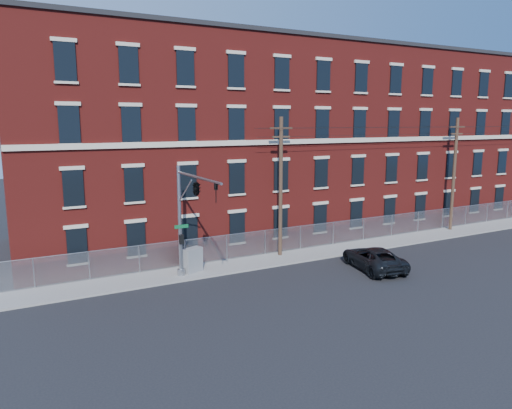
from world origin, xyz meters
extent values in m
plane|color=black|center=(0.00, 0.00, 0.00)|extent=(140.00, 140.00, 0.00)
cube|color=gray|center=(12.00, 5.00, 0.06)|extent=(65.00, 3.00, 0.12)
cube|color=maroon|center=(12.00, 14.00, 8.00)|extent=(55.00, 14.00, 16.00)
cube|color=black|center=(12.00, 14.00, 16.15)|extent=(55.30, 14.30, 0.30)
cube|color=beige|center=(12.00, 6.92, 8.30)|extent=(55.00, 0.18, 0.35)
cube|color=black|center=(-11.83, 6.94, 2.20)|extent=(1.20, 0.10, 2.20)
cube|color=black|center=(-11.83, 6.94, 5.80)|extent=(1.20, 0.10, 2.20)
cube|color=black|center=(-11.83, 6.94, 9.60)|extent=(1.20, 0.10, 2.20)
cube|color=black|center=(-11.83, 6.94, 13.20)|extent=(1.20, 0.10, 2.20)
cube|color=black|center=(-8.17, 6.94, 2.20)|extent=(1.20, 0.10, 2.20)
cube|color=black|center=(-8.17, 6.94, 5.80)|extent=(1.20, 0.10, 2.20)
cube|color=black|center=(-8.17, 6.94, 9.60)|extent=(1.20, 0.10, 2.20)
cube|color=black|center=(-8.17, 6.94, 13.20)|extent=(1.20, 0.10, 2.20)
cube|color=black|center=(-4.50, 6.94, 2.20)|extent=(1.20, 0.10, 2.20)
cube|color=black|center=(-4.50, 6.94, 5.80)|extent=(1.20, 0.10, 2.20)
cube|color=black|center=(-4.50, 6.94, 9.60)|extent=(1.20, 0.10, 2.20)
cube|color=black|center=(-4.50, 6.94, 13.20)|extent=(1.20, 0.10, 2.20)
cube|color=black|center=(-0.83, 6.94, 2.20)|extent=(1.20, 0.10, 2.20)
cube|color=black|center=(-0.83, 6.94, 5.80)|extent=(1.20, 0.10, 2.20)
cube|color=black|center=(-0.83, 6.94, 9.60)|extent=(1.20, 0.10, 2.20)
cube|color=black|center=(-0.83, 6.94, 13.20)|extent=(1.20, 0.10, 2.20)
cube|color=black|center=(2.83, 6.94, 2.20)|extent=(1.20, 0.10, 2.20)
cube|color=black|center=(2.83, 6.94, 5.80)|extent=(1.20, 0.10, 2.20)
cube|color=black|center=(2.83, 6.94, 9.60)|extent=(1.20, 0.10, 2.20)
cube|color=black|center=(2.83, 6.94, 13.20)|extent=(1.20, 0.10, 2.20)
cube|color=black|center=(6.50, 6.94, 2.20)|extent=(1.20, 0.10, 2.20)
cube|color=black|center=(6.50, 6.94, 5.80)|extent=(1.20, 0.10, 2.20)
cube|color=black|center=(6.50, 6.94, 9.60)|extent=(1.20, 0.10, 2.20)
cube|color=black|center=(6.50, 6.94, 13.20)|extent=(1.20, 0.10, 2.20)
cube|color=black|center=(10.17, 6.94, 2.20)|extent=(1.20, 0.10, 2.20)
cube|color=black|center=(10.17, 6.94, 5.80)|extent=(1.20, 0.10, 2.20)
cube|color=black|center=(10.17, 6.94, 9.60)|extent=(1.20, 0.10, 2.20)
cube|color=black|center=(10.17, 6.94, 13.20)|extent=(1.20, 0.10, 2.20)
cube|color=black|center=(13.83, 6.94, 2.20)|extent=(1.20, 0.10, 2.20)
cube|color=black|center=(13.83, 6.94, 5.80)|extent=(1.20, 0.10, 2.20)
cube|color=black|center=(13.83, 6.94, 9.60)|extent=(1.20, 0.10, 2.20)
cube|color=black|center=(13.83, 6.94, 13.20)|extent=(1.20, 0.10, 2.20)
cube|color=black|center=(17.50, 6.94, 2.20)|extent=(1.20, 0.10, 2.20)
cube|color=black|center=(17.50, 6.94, 5.80)|extent=(1.20, 0.10, 2.20)
cube|color=black|center=(17.50, 6.94, 9.60)|extent=(1.20, 0.10, 2.20)
cube|color=black|center=(17.50, 6.94, 13.20)|extent=(1.20, 0.10, 2.20)
cube|color=black|center=(21.17, 6.94, 2.20)|extent=(1.20, 0.10, 2.20)
cube|color=black|center=(21.17, 6.94, 5.80)|extent=(1.20, 0.10, 2.20)
cube|color=black|center=(21.17, 6.94, 9.60)|extent=(1.20, 0.10, 2.20)
cube|color=black|center=(21.17, 6.94, 13.20)|extent=(1.20, 0.10, 2.20)
cube|color=black|center=(24.83, 6.94, 2.20)|extent=(1.20, 0.10, 2.20)
cube|color=black|center=(24.83, 6.94, 5.80)|extent=(1.20, 0.10, 2.20)
cube|color=black|center=(24.83, 6.94, 9.60)|extent=(1.20, 0.10, 2.20)
cube|color=black|center=(24.83, 6.94, 13.20)|extent=(1.20, 0.10, 2.20)
cube|color=black|center=(28.50, 6.94, 2.20)|extent=(1.20, 0.10, 2.20)
cube|color=black|center=(28.50, 6.94, 5.80)|extent=(1.20, 0.10, 2.20)
cube|color=black|center=(28.50, 6.94, 9.60)|extent=(1.20, 0.10, 2.20)
cube|color=black|center=(28.50, 6.94, 13.20)|extent=(1.20, 0.10, 2.20)
cube|color=#A5A8AD|center=(12.00, 6.30, 1.02)|extent=(59.00, 0.02, 1.80)
cylinder|color=#9EA0A5|center=(12.00, 6.30, 1.92)|extent=(59.00, 0.04, 0.04)
cylinder|color=#9EA0A5|center=(-14.39, 6.30, 1.02)|extent=(0.06, 0.06, 1.85)
cylinder|color=#9EA0A5|center=(-11.29, 6.30, 1.02)|extent=(0.06, 0.06, 1.85)
cylinder|color=#9EA0A5|center=(-8.18, 6.30, 1.02)|extent=(0.06, 0.06, 1.85)
cylinder|color=#9EA0A5|center=(-5.08, 6.30, 1.02)|extent=(0.06, 0.06, 1.85)
cylinder|color=#9EA0A5|center=(-1.97, 6.30, 1.02)|extent=(0.06, 0.06, 1.85)
cylinder|color=#9EA0A5|center=(1.13, 6.30, 1.02)|extent=(0.06, 0.06, 1.85)
cylinder|color=#9EA0A5|center=(4.24, 6.30, 1.02)|extent=(0.06, 0.06, 1.85)
cylinder|color=#9EA0A5|center=(7.34, 6.30, 1.02)|extent=(0.06, 0.06, 1.85)
cylinder|color=#9EA0A5|center=(10.45, 6.30, 1.02)|extent=(0.06, 0.06, 1.85)
cylinder|color=#9EA0A5|center=(13.55, 6.30, 1.02)|extent=(0.06, 0.06, 1.85)
cylinder|color=#9EA0A5|center=(16.66, 6.30, 1.02)|extent=(0.06, 0.06, 1.85)
cylinder|color=#9EA0A5|center=(19.76, 6.30, 1.02)|extent=(0.06, 0.06, 1.85)
cylinder|color=#9EA0A5|center=(22.87, 6.30, 1.02)|extent=(0.06, 0.06, 1.85)
cylinder|color=#9EA0A5|center=(25.97, 6.30, 1.02)|extent=(0.06, 0.06, 1.85)
cylinder|color=#9EA0A5|center=(29.08, 6.30, 1.02)|extent=(0.06, 0.06, 1.85)
cylinder|color=#9EA0A5|center=(-6.00, 4.50, 3.62)|extent=(0.22, 0.22, 7.00)
cylinder|color=#9EA0A5|center=(-6.00, 4.50, 0.32)|extent=(0.50, 0.50, 0.40)
cylinder|color=#9EA0A5|center=(-6.00, 1.25, 6.72)|extent=(0.14, 6.50, 0.14)
cylinder|color=#9EA0A5|center=(-6.00, 3.30, 5.72)|extent=(0.08, 2.18, 1.56)
cube|color=#0C592D|center=(-5.95, 4.35, 3.32)|extent=(0.90, 0.03, 0.22)
cube|color=black|center=(-6.00, 4.25, 2.52)|extent=(0.25, 0.25, 0.60)
imported|color=black|center=(-6.00, -1.30, 6.17)|extent=(0.16, 0.20, 1.00)
imported|color=black|center=(-6.00, 1.50, 6.17)|extent=(0.53, 2.48, 1.00)
cylinder|color=#473123|center=(2.00, 5.60, 5.12)|extent=(0.28, 0.28, 10.00)
cube|color=#473123|center=(2.00, 5.60, 9.32)|extent=(1.80, 0.12, 0.12)
cube|color=#473123|center=(2.00, 5.60, 8.72)|extent=(1.40, 0.12, 0.12)
cylinder|color=#473123|center=(20.00, 5.60, 5.12)|extent=(0.28, 0.28, 10.00)
cube|color=#473123|center=(20.00, 5.60, 9.32)|extent=(1.80, 0.12, 0.12)
cube|color=#473123|center=(20.00, 5.60, 8.72)|extent=(1.40, 0.12, 0.12)
cylinder|color=black|center=(20.00, 5.30, 9.32)|extent=(40.00, 0.02, 0.02)
cylinder|color=black|center=(20.00, 5.90, 9.32)|extent=(40.00, 0.02, 0.02)
cylinder|color=black|center=(20.00, 5.60, 8.72)|extent=(40.00, 0.02, 0.02)
imported|color=black|center=(5.94, 0.03, 0.75)|extent=(3.56, 5.83, 1.51)
cube|color=slate|center=(-5.08, 4.84, 0.91)|extent=(1.41, 1.04, 1.58)
camera|label=1|loc=(-15.62, -23.65, 9.76)|focal=33.70mm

